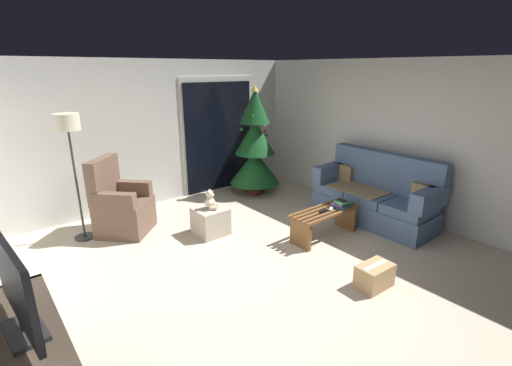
# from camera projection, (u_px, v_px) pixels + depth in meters

# --- Properties ---
(ground_plane) EXTENTS (7.00, 7.00, 0.00)m
(ground_plane) POSITION_uv_depth(u_px,v_px,m) (267.00, 269.00, 4.41)
(ground_plane) COLOR beige
(wall_back) EXTENTS (5.72, 0.12, 2.50)m
(wall_back) POSITION_uv_depth(u_px,v_px,m) (153.00, 134.00, 6.29)
(wall_back) COLOR silver
(wall_back) RESTS_ON ground
(wall_right) EXTENTS (0.12, 6.00, 2.50)m
(wall_right) POSITION_uv_depth(u_px,v_px,m) (403.00, 140.00, 5.75)
(wall_right) COLOR silver
(wall_right) RESTS_ON ground
(patio_door_frame) EXTENTS (1.60, 0.02, 2.20)m
(patio_door_frame) POSITION_uv_depth(u_px,v_px,m) (219.00, 134.00, 7.07)
(patio_door_frame) COLOR silver
(patio_door_frame) RESTS_ON ground
(patio_door_glass) EXTENTS (1.50, 0.02, 2.10)m
(patio_door_glass) POSITION_uv_depth(u_px,v_px,m) (219.00, 137.00, 7.07)
(patio_door_glass) COLOR black
(patio_door_glass) RESTS_ON ground
(couch) EXTENTS (0.78, 1.94, 1.08)m
(couch) POSITION_uv_depth(u_px,v_px,m) (375.00, 196.00, 5.71)
(couch) COLOR slate
(couch) RESTS_ON ground
(coffee_table) EXTENTS (1.10, 0.40, 0.42)m
(coffee_table) POSITION_uv_depth(u_px,v_px,m) (325.00, 219.00, 5.16)
(coffee_table) COLOR brown
(coffee_table) RESTS_ON ground
(remote_silver) EXTENTS (0.15, 0.13, 0.02)m
(remote_silver) POSITION_uv_depth(u_px,v_px,m) (331.00, 209.00, 5.13)
(remote_silver) COLOR #ADADB2
(remote_silver) RESTS_ON coffee_table
(remote_black) EXTENTS (0.16, 0.06, 0.02)m
(remote_black) POSITION_uv_depth(u_px,v_px,m) (323.00, 211.00, 5.06)
(remote_black) COLOR black
(remote_black) RESTS_ON coffee_table
(book_stack) EXTENTS (0.29, 0.22, 0.08)m
(book_stack) POSITION_uv_depth(u_px,v_px,m) (342.00, 204.00, 5.23)
(book_stack) COLOR #285684
(book_stack) RESTS_ON coffee_table
(cell_phone) EXTENTS (0.07, 0.14, 0.01)m
(cell_phone) POSITION_uv_depth(u_px,v_px,m) (342.00, 200.00, 5.24)
(cell_phone) COLOR black
(cell_phone) RESTS_ON book_stack
(christmas_tree) EXTENTS (0.95, 0.95, 2.07)m
(christmas_tree) POSITION_uv_depth(u_px,v_px,m) (255.00, 147.00, 6.80)
(christmas_tree) COLOR #4C1E19
(christmas_tree) RESTS_ON ground
(armchair) EXTENTS (0.97, 0.97, 1.13)m
(armchair) POSITION_uv_depth(u_px,v_px,m) (121.00, 206.00, 5.30)
(armchair) COLOR brown
(armchair) RESTS_ON ground
(floor_lamp) EXTENTS (0.32, 0.32, 1.78)m
(floor_lamp) POSITION_uv_depth(u_px,v_px,m) (69.00, 135.00, 4.75)
(floor_lamp) COLOR #2D2D30
(floor_lamp) RESTS_ON ground
(television) EXTENTS (0.23, 0.84, 0.61)m
(television) POSITION_uv_depth(u_px,v_px,m) (16.00, 289.00, 2.10)
(television) COLOR black
(television) RESTS_ON media_shelf
(ottoman) EXTENTS (0.44, 0.44, 0.40)m
(ottoman) POSITION_uv_depth(u_px,v_px,m) (210.00, 221.00, 5.28)
(ottoman) COLOR #B2A893
(ottoman) RESTS_ON ground
(teddy_bear_cream) EXTENTS (0.22, 0.21, 0.29)m
(teddy_bear_cream) POSITION_uv_depth(u_px,v_px,m) (210.00, 201.00, 5.18)
(teddy_bear_cream) COLOR beige
(teddy_bear_cream) RESTS_ON ottoman
(cardboard_box_taped_mid_floor) EXTENTS (0.42, 0.29, 0.27)m
(cardboard_box_taped_mid_floor) POSITION_uv_depth(u_px,v_px,m) (374.00, 276.00, 4.01)
(cardboard_box_taped_mid_floor) COLOR tan
(cardboard_box_taped_mid_floor) RESTS_ON ground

